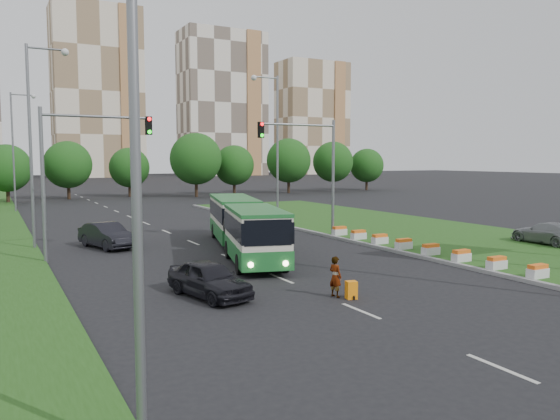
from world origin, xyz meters
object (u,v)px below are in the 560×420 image
car_left_near (209,279)px  pedestrian (335,277)px  traffic_mast_left (76,159)px  car_median (547,233)px  traffic_mast_median (313,159)px  articulated_bus (239,225)px  car_left_far (107,235)px  shopping_trolley (351,290)px

car_left_near → pedestrian: size_ratio=2.62×
traffic_mast_left → car_median: 28.00m
traffic_mast_median → articulated_bus: bearing=-158.8°
pedestrian → car_left_far: bearing=5.4°
articulated_bus → car_left_far: bearing=158.3°
car_left_far → shopping_trolley: size_ratio=6.70×
car_median → pedestrian: bearing=16.4°
pedestrian → shopping_trolley: size_ratio=2.32×
car_left_near → car_median: car_median is taller
traffic_mast_left → car_left_far: traffic_mast_left is taller
articulated_bus → car_left_near: bearing=-104.5°
articulated_bus → car_median: (17.63, -7.07, -0.73)m
traffic_mast_left → car_median: size_ratio=1.72×
car_median → articulated_bus: bearing=-18.5°
traffic_mast_median → traffic_mast_left: same height
car_left_near → car_median: size_ratio=0.90×
car_left_far → pedestrian: 17.30m
traffic_mast_left → car_left_far: size_ratio=1.73×
car_left_near → car_left_far: (-1.27, 14.05, 0.05)m
articulated_bus → shopping_trolley: 11.98m
shopping_trolley → traffic_mast_median: bearing=76.6°
car_left_near → pedestrian: (4.33, -2.31, 0.09)m
car_left_far → pedestrian: pedestrian is taller
car_median → pedestrian: 19.06m
traffic_mast_left → pedestrian: traffic_mast_left is taller
traffic_mast_median → pedestrian: 16.43m
traffic_mast_median → car_left_near: traffic_mast_median is taller
articulated_bus → shopping_trolley: bearing=-77.0°
traffic_mast_median → pedestrian: size_ratio=4.99×
articulated_bus → pedestrian: size_ratio=9.60×
traffic_mast_left → car_median: traffic_mast_left is taller
traffic_mast_median → car_left_near: size_ratio=1.91×
traffic_mast_left → traffic_mast_median: bearing=3.8°
articulated_bus → car_median: 19.01m
car_left_far → shopping_trolley: (5.98, -16.90, -0.42)m
traffic_mast_left → car_left_near: traffic_mast_left is taller
traffic_mast_median → car_left_far: bearing=169.4°
car_left_near → shopping_trolley: size_ratio=6.07×
pedestrian → traffic_mast_median: bearing=-41.7°
traffic_mast_left → pedestrian: size_ratio=4.99×
pedestrian → shopping_trolley: pedestrian is taller
traffic_mast_left → car_left_near: 12.05m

